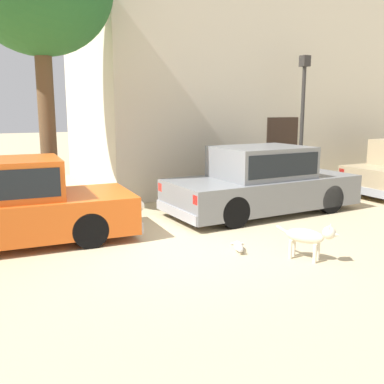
% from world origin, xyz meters
% --- Properties ---
extents(ground_plane, '(80.00, 80.00, 0.00)m').
position_xyz_m(ground_plane, '(0.00, 0.00, 0.00)').
color(ground_plane, tan).
extents(parked_sedan_nearest, '(4.66, 1.95, 1.50)m').
position_xyz_m(parked_sedan_nearest, '(-2.61, 1.49, 0.73)').
color(parked_sedan_nearest, '#D15619').
rests_on(parked_sedan_nearest, ground_plane).
extents(parked_sedan_second, '(4.60, 1.99, 1.51)m').
position_xyz_m(parked_sedan_second, '(2.82, 1.48, 0.74)').
color(parked_sedan_second, slate).
rests_on(parked_sedan_second, ground_plane).
extents(apartment_block, '(14.18, 5.78, 9.97)m').
position_xyz_m(apartment_block, '(7.18, 6.53, 4.99)').
color(apartment_block, beige).
rests_on(apartment_block, ground_plane).
extents(stray_dog_spotted, '(0.59, 0.90, 0.63)m').
position_xyz_m(stray_dog_spotted, '(1.60, -1.52, 0.39)').
color(stray_dog_spotted, beige).
rests_on(stray_dog_spotted, ground_plane).
extents(stray_cat, '(0.40, 0.59, 0.15)m').
position_xyz_m(stray_cat, '(0.86, -0.62, 0.07)').
color(stray_cat, beige).
rests_on(stray_cat, ground_plane).
extents(street_lamp, '(0.22, 0.22, 3.71)m').
position_xyz_m(street_lamp, '(5.02, 2.78, 2.39)').
color(street_lamp, '#2D2B28').
rests_on(street_lamp, ground_plane).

